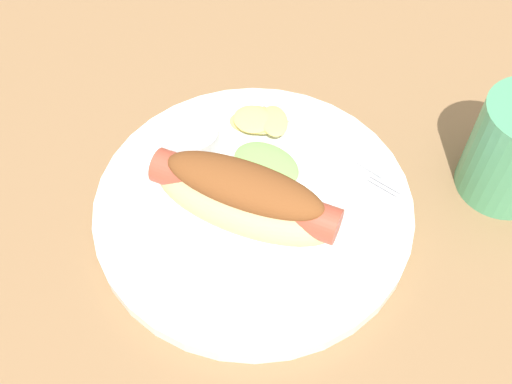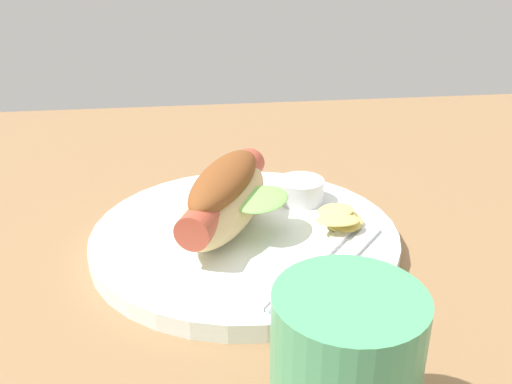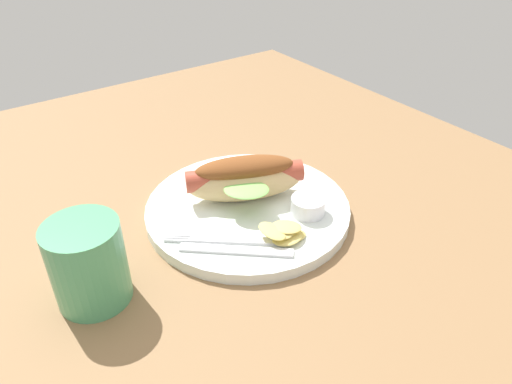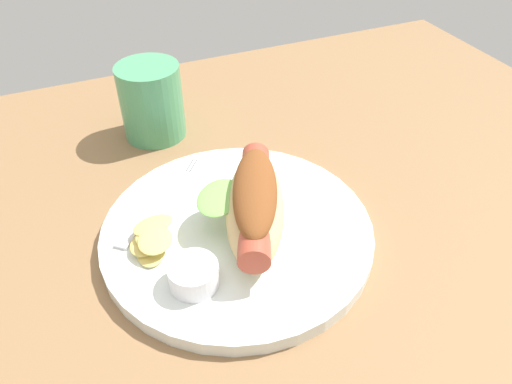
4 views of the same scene
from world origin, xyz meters
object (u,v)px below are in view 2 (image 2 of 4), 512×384
object	(u,v)px
hot_dog	(226,196)
sauce_ramekin	(301,190)
plate	(245,238)
chips_pile	(340,218)
drinking_cup	(353,371)
fork	(315,262)
knife	(341,261)

from	to	relation	value
hot_dog	sauce_ramekin	distance (cm)	9.49
plate	hot_dog	bearing A→B (deg)	-23.36
chips_pile	drinking_cup	size ratio (longest dim) A/B	0.62
plate	hot_dog	size ratio (longest dim) A/B	1.65
plate	sauce_ramekin	size ratio (longest dim) A/B	6.08
hot_dog	chips_pile	size ratio (longest dim) A/B	2.81
chips_pile	drinking_cup	world-z (taller)	drinking_cup
fork	chips_pile	size ratio (longest dim) A/B	2.07
chips_pile	plate	bearing A→B (deg)	-4.12
sauce_ramekin	fork	xyz separation A→B (cm)	(1.22, 12.06, -0.97)
sauce_ramekin	chips_pile	distance (cm)	6.53
chips_pile	fork	bearing A→B (deg)	58.74
drinking_cup	plate	bearing A→B (deg)	-81.60
drinking_cup	sauce_ramekin	bearing A→B (deg)	-95.98
sauce_ramekin	knife	distance (cm)	12.27
hot_dog	chips_pile	xyz separation A→B (cm)	(-10.39, 1.34, -2.24)
sauce_ramekin	drinking_cup	bearing A→B (deg)	84.02
knife	drinking_cup	bearing A→B (deg)	26.83
chips_pile	drinking_cup	xyz separation A→B (cm)	(5.38, 22.19, 2.36)
plate	drinking_cup	bearing A→B (deg)	98.40
sauce_ramekin	chips_pile	xyz separation A→B (cm)	(-2.42, 6.06, -0.19)
fork	sauce_ramekin	bearing A→B (deg)	-147.33
hot_dog	plate	bearing A→B (deg)	90.29
hot_dog	drinking_cup	bearing A→B (deg)	35.68
plate	chips_pile	xyz separation A→B (cm)	(-8.75, 0.63, 1.78)
plate	hot_dog	world-z (taller)	hot_dog
plate	chips_pile	world-z (taller)	chips_pile
plate	fork	distance (cm)	8.43
plate	hot_dog	distance (cm)	4.40
hot_dog	sauce_ramekin	bearing A→B (deg)	144.27
fork	chips_pile	distance (cm)	7.06
drinking_cup	fork	bearing A→B (deg)	-96.12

